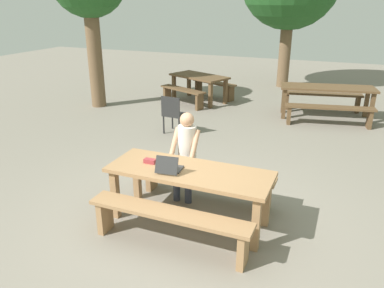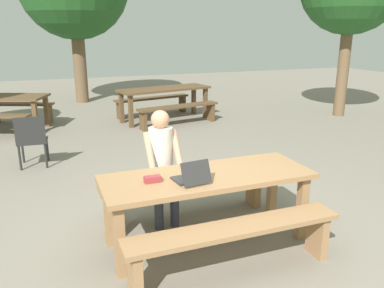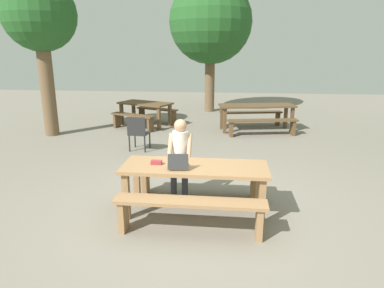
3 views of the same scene
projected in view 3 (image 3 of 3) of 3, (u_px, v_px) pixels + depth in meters
The scene contains 16 objects.
ground_plane at pixel (195, 212), 5.07m from camera, with size 30.00×30.00×0.00m, color gray.
picnic_table_front at pixel (195, 173), 4.91m from camera, with size 2.08×0.76×0.73m.
bench_near at pixel (190, 208), 4.39m from camera, with size 1.97×0.30×0.48m.
bench_far at pixel (199, 175), 5.56m from camera, with size 1.97×0.30×0.48m.
laptop at pixel (178, 164), 4.76m from camera, with size 0.32×0.34×0.23m.
small_pouch at pixel (156, 162), 4.93m from camera, with size 0.16×0.08×0.06m.
person_seated at pixel (180, 153), 5.45m from camera, with size 0.37×0.39×1.28m.
plastic_chair at pixel (138, 133), 8.08m from camera, with size 0.47×0.47×0.84m.
picnic_table_mid at pixel (257, 109), 10.08m from camera, with size 2.29×1.15×0.78m.
bench_mid_south at pixel (262, 123), 9.53m from camera, with size 1.99×0.68×0.46m.
bench_mid_north at pixel (251, 115), 10.80m from camera, with size 1.99×0.68×0.46m.
picnic_table_rear at pixel (145, 106), 10.76m from camera, with size 1.82×1.37×0.74m.
bench_rear_south at pixel (133, 119), 10.29m from camera, with size 1.47×0.84×0.47m.
bench_rear_north at pixel (157, 112), 11.38m from camera, with size 1.47×0.84×0.47m.
tree_right at pixel (40, 18), 8.91m from camera, with size 1.92×1.92×4.19m.
tree_rear at pixel (210, 22), 12.64m from camera, with size 3.07×3.07×4.88m.
Camera 3 is at (0.47, -4.60, 2.32)m, focal length 32.00 mm.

